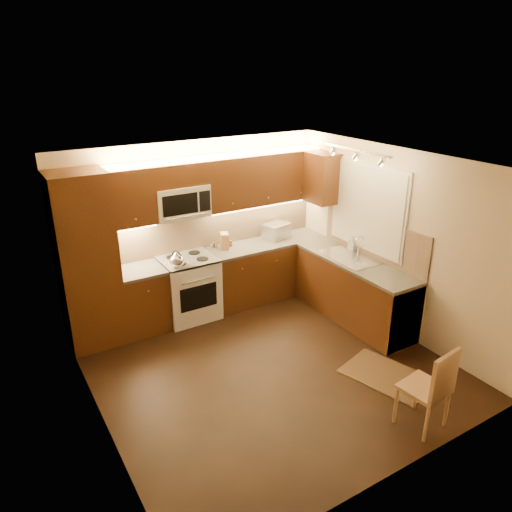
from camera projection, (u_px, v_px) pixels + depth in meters
floor at (269, 366)px, 5.96m from camera, size 4.00×4.00×0.01m
ceiling at (271, 165)px, 5.03m from camera, size 4.00×4.00×0.01m
wall_back at (196, 226)px, 7.08m from camera, size 4.00×0.01×2.50m
wall_front at (403, 360)px, 3.91m from camera, size 4.00×0.01×2.50m
wall_left at (91, 319)px, 4.53m from camera, size 0.01×4.00×2.50m
wall_right at (395, 242)px, 6.46m from camera, size 0.01×4.00×2.50m
pantry at (87, 262)px, 6.09m from camera, size 0.70×0.60×2.30m
base_cab_back_left at (143, 300)px, 6.67m from camera, size 0.62×0.60×0.86m
counter_back_left at (140, 271)px, 6.50m from camera, size 0.62×0.60×0.04m
base_cab_back_right at (266, 270)px, 7.65m from camera, size 1.92×0.60×0.86m
counter_back_right at (267, 243)px, 7.48m from camera, size 1.92×0.60×0.04m
base_cab_right at (353, 291)px, 6.94m from camera, size 0.60×2.00×0.86m
counter_right at (356, 262)px, 6.77m from camera, size 0.60×2.00×0.04m
dishwasher at (389, 311)px, 6.38m from camera, size 0.58×0.60×0.84m
backsplash_back at (218, 226)px, 7.26m from camera, size 3.30×0.02×0.60m
backsplash_right at (373, 237)px, 6.79m from camera, size 0.02×2.00×0.60m
upper_cab_back_left at (129, 197)px, 6.23m from camera, size 0.62×0.35×0.75m
upper_cab_back_right at (263, 178)px, 7.21m from camera, size 1.92×0.35×0.75m
upper_cab_bridge at (178, 174)px, 6.48m from camera, size 0.76×0.35×0.31m
upper_cab_right_corner at (322, 178)px, 7.25m from camera, size 0.35×0.50×0.75m
stove at (189, 288)px, 6.97m from camera, size 0.76×0.65×0.92m
microwave at (180, 201)px, 6.61m from camera, size 0.76×0.38×0.44m
window_frame at (368, 207)px, 6.76m from camera, size 0.03×1.44×1.24m
window_blinds at (367, 208)px, 6.75m from camera, size 0.02×1.36×1.16m
sink at (349, 253)px, 6.85m from camera, size 0.52×0.86×0.15m
faucet at (359, 246)px, 6.91m from camera, size 0.20×0.04×0.30m
track_light_bar at (357, 150)px, 6.11m from camera, size 0.04×1.20×0.03m
kettle at (177, 259)px, 6.48m from camera, size 0.27×0.27×0.24m
toaster_oven at (276, 231)px, 7.60m from camera, size 0.46×0.39×0.24m
knife_block at (225, 241)px, 7.17m from camera, size 0.17×0.20×0.24m
spice_jar_a at (216, 246)px, 7.16m from camera, size 0.06×0.06×0.11m
spice_jar_b at (214, 245)px, 7.23m from camera, size 0.05×0.05×0.09m
spice_jar_c at (212, 246)px, 7.19m from camera, size 0.06×0.06×0.09m
spice_jar_d at (231, 243)px, 7.29m from camera, size 0.06×0.06×0.09m
soap_bottle at (352, 243)px, 7.12m from camera, size 0.12×0.12×0.22m
rug at (387, 375)px, 5.78m from camera, size 0.91×1.14×0.01m
dining_chair at (424, 386)px, 4.84m from camera, size 0.47×0.47×0.94m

